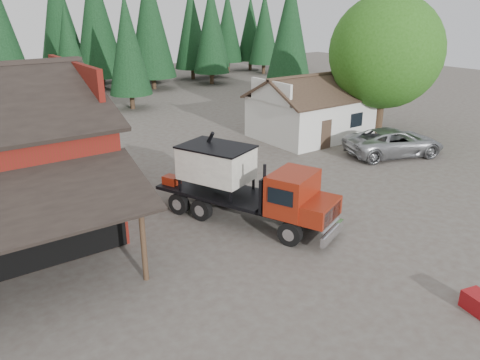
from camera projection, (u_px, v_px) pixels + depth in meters
ground at (300, 257)px, 18.48m from camera, size 120.00×120.00×0.00m
farmhouse at (312, 114)px, 34.85m from camera, size 8.60×6.42×4.65m
deciduous_tree at (386, 56)px, 33.23m from camera, size 8.00×8.00×10.20m
conifer_backdrop at (35, 96)px, 50.42m from camera, size 76.00×16.00×16.00m
near_pine_b at (128, 45)px, 42.47m from camera, size 3.96×3.96×10.40m
near_pine_c at (290, 30)px, 47.79m from camera, size 4.84×4.84×12.40m
feed_truck at (244, 184)px, 21.01m from camera, size 5.39×8.84×3.89m
silver_car at (394, 142)px, 30.56m from camera, size 7.11×5.00×1.80m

